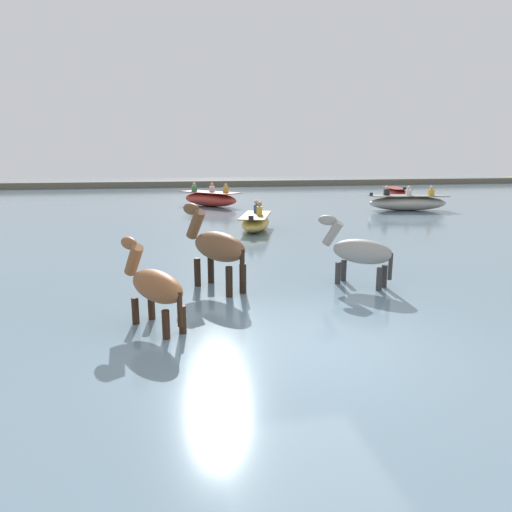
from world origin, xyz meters
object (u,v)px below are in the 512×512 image
(boat_distant_east, at_px, (396,193))
(boat_distant_west, at_px, (256,222))
(boat_near_port, at_px, (210,199))
(boat_near_starboard, at_px, (408,203))
(horse_flank_bay, at_px, (216,248))
(horse_trailing_grey, at_px, (359,253))
(horse_lead_chestnut, at_px, (155,288))

(boat_distant_east, height_order, boat_distant_west, boat_distant_west)
(boat_near_port, bearing_deg, boat_near_starboard, -22.77)
(horse_flank_bay, relative_size, boat_distant_east, 0.63)
(horse_flank_bay, relative_size, boat_distant_west, 0.72)
(boat_distant_east, bearing_deg, horse_trailing_grey, -120.26)
(horse_flank_bay, xyz_separation_m, boat_near_port, (1.44, 15.96, -0.44))
(boat_near_port, distance_m, boat_near_starboard, 10.39)
(boat_near_port, height_order, boat_near_starboard, boat_near_port)
(horse_flank_bay, height_order, boat_near_starboard, horse_flank_bay)
(horse_lead_chestnut, relative_size, boat_near_starboard, 0.43)
(horse_trailing_grey, distance_m, boat_distant_west, 7.57)
(horse_trailing_grey, distance_m, boat_near_port, 16.33)
(horse_trailing_grey, relative_size, boat_distant_east, 0.55)
(horse_trailing_grey, height_order, boat_near_starboard, horse_trailing_grey)
(horse_trailing_grey, relative_size, boat_near_starboard, 0.45)
(horse_lead_chestnut, distance_m, horse_trailing_grey, 4.43)
(boat_distant_west, bearing_deg, horse_lead_chestnut, -110.51)
(horse_lead_chestnut, relative_size, boat_distant_east, 0.53)
(boat_distant_east, distance_m, boat_near_starboard, 7.18)
(horse_lead_chestnut, height_order, boat_near_starboard, horse_lead_chestnut)
(boat_near_starboard, bearing_deg, horse_flank_bay, -132.70)
(boat_distant_east, relative_size, boat_near_starboard, 0.82)
(boat_distant_west, bearing_deg, boat_distant_east, 44.06)
(horse_trailing_grey, bearing_deg, boat_near_port, 95.24)
(horse_lead_chestnut, xyz_separation_m, boat_near_starboard, (12.21, 13.89, -0.26))
(horse_flank_bay, bearing_deg, boat_distant_east, 53.09)
(horse_lead_chestnut, xyz_separation_m, boat_distant_west, (3.43, 9.18, -0.35))
(boat_distant_east, bearing_deg, boat_distant_west, -135.94)
(horse_flank_bay, distance_m, boat_distant_west, 7.59)
(boat_near_port, bearing_deg, horse_flank_bay, -95.14)
(boat_near_port, relative_size, boat_near_starboard, 0.90)
(boat_near_starboard, bearing_deg, boat_distant_west, -151.77)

